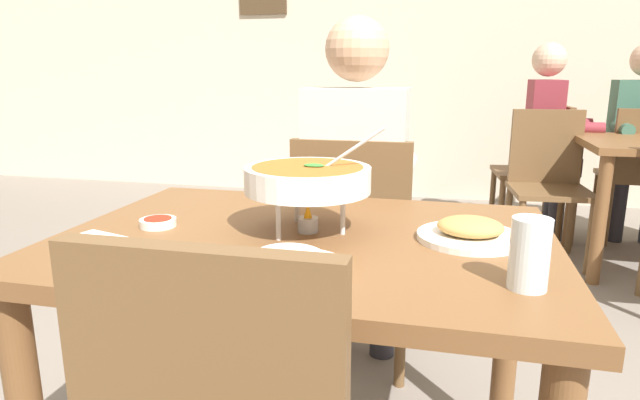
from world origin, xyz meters
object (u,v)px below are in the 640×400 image
Objects in this scene: drink_glass at (529,257)px; appetizer_plate at (470,232)px; curry_bowl at (306,179)px; rice_plate at (289,264)px; diner_main at (357,178)px; sauce_dish at (158,222)px; chair_bg_right at (542,162)px; chair_diner_main at (355,242)px; dining_table_main at (306,282)px; chair_bg_window at (547,176)px; patron_bg_right at (549,129)px.

appetizer_plate is at bearing 108.87° from drink_glass.
curry_bowl is 1.39× the size of rice_plate.
appetizer_plate is (0.38, -0.69, 0.02)m from diner_main.
appetizer_plate is (0.38, 0.02, -0.11)m from curry_bowl.
sauce_dish is 0.10× the size of chair_bg_right.
appetizer_plate is (0.38, -0.66, 0.26)m from chair_diner_main.
drink_glass is (0.47, -0.25, -0.07)m from curry_bowl.
chair_bg_right is at bearing 70.83° from dining_table_main.
appetizer_plate is (0.34, 0.30, 0.00)m from rice_plate.
chair_bg_window is at bearing 70.67° from rice_plate.
chair_bg_right is at bearing 77.92° from appetizer_plate.
diner_main is 2.22m from patron_bg_right.
chair_bg_window reaches higher than dining_table_main.
appetizer_plate is at bearing -102.08° from chair_bg_right.
dining_table_main is 0.41m from appetizer_plate.
curry_bowl is 0.37× the size of chair_bg_right.
chair_bg_right is (0.58, 2.71, -0.26)m from appetizer_plate.
diner_main is at bearing 90.00° from chair_diner_main.
chair_bg_right reaches higher than drink_glass.
chair_diner_main is 6.92× the size of drink_glass.
appetizer_plate is 0.27× the size of chair_bg_right.
appetizer_plate is 1.85× the size of drink_glass.
chair_bg_window is (0.91, 2.24, -0.12)m from dining_table_main.
curry_bowl is at bearing -90.34° from diner_main.
diner_main is at bearing 118.82° from appetizer_plate.
appetizer_plate is at bearing -102.54° from patron_bg_right.
drink_glass is 0.14× the size of chair_bg_window.
diner_main reaches higher than rice_plate.
chair_bg_window is at bearing 67.56° from curry_bowl.
drink_glass is (0.43, 0.03, 0.04)m from rice_plate.
sauce_dish is (-0.37, -0.04, -0.12)m from curry_bowl.
curry_bowl reaches higher than chair_diner_main.
appetizer_plate is (0.38, 0.05, 0.14)m from dining_table_main.
curry_bowl is 3.69× the size of sauce_dish.
chair_diner_main reaches higher than rice_plate.
appetizer_plate is 2.75m from patron_bg_right.
diner_main is 1.78m from chair_bg_window.
patron_bg_right is at bearing 72.51° from rice_plate.
patron_bg_right is (0.02, -0.03, 0.24)m from chair_bg_right.
drink_glass reaches higher than rice_plate.
chair_bg_right is (1.34, 2.78, -0.25)m from sauce_dish.
diner_main is 1.07m from drink_glass.
sauce_dish is (-0.38, -0.72, 0.25)m from chair_diner_main.
patron_bg_right is at bearing 80.27° from drink_glass.
chair_diner_main is 0.80m from appetizer_plate.
appetizer_plate is 2.67× the size of sauce_dish.
chair_diner_main is 3.75× the size of appetizer_plate.
rice_plate is 2.66m from chair_bg_window.
diner_main reaches higher than chair_bg_right.
chair_bg_window is 0.54m from patron_bg_right.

